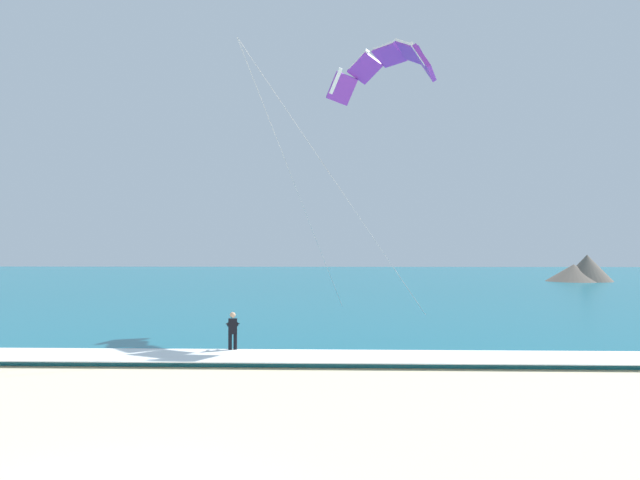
# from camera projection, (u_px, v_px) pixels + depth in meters

# --- Properties ---
(sea) EXTENTS (200.00, 120.00, 0.20)m
(sea) POSITION_uv_depth(u_px,v_px,m) (311.00, 279.00, 79.93)
(sea) COLOR #146075
(sea) RESTS_ON ground
(surf_foam) EXTENTS (200.00, 2.62, 0.04)m
(surf_foam) POSITION_uv_depth(u_px,v_px,m) (236.00, 356.00, 20.97)
(surf_foam) COLOR white
(surf_foam) RESTS_ON sea
(surfboard) EXTENTS (0.69, 1.46, 0.09)m
(surfboard) POSITION_uv_depth(u_px,v_px,m) (233.00, 355.00, 22.17)
(surfboard) COLOR yellow
(surfboard) RESTS_ON ground
(kitesurfer) EXTENTS (0.58, 0.58, 1.69)m
(kitesurfer) POSITION_uv_depth(u_px,v_px,m) (233.00, 331.00, 22.21)
(kitesurfer) COLOR black
(kitesurfer) RESTS_ON ground
(kite_primary) EXTENTS (8.55, 7.96, 13.07)m
(kite_primary) POSITION_uv_depth(u_px,v_px,m) (384.00, 66.00, 28.17)
(kite_primary) COLOR purple
(headland_right) EXTENTS (8.72, 7.54, 3.60)m
(headland_right) POSITION_uv_depth(u_px,v_px,m) (581.00, 271.00, 72.88)
(headland_right) COLOR #665B51
(headland_right) RESTS_ON ground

